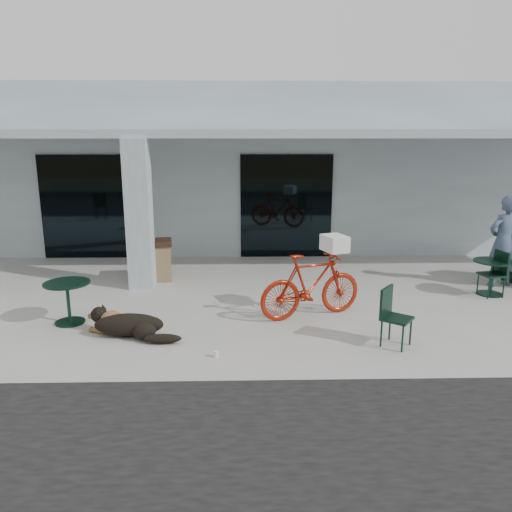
{
  "coord_description": "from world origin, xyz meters",
  "views": [
    {
      "loc": [
        0.69,
        -8.06,
        3.2
      ],
      "look_at": [
        0.91,
        0.94,
        1.0
      ],
      "focal_mm": 35.0,
      "sensor_mm": 36.0,
      "label": 1
    }
  ],
  "objects_px": {
    "trash_receptacle": "(160,260)",
    "cafe_table_near": "(68,303)",
    "dog": "(129,323)",
    "cafe_chair_far_a": "(397,318)",
    "bicycle": "(311,285)",
    "cafe_table_far": "(491,278)",
    "person": "(503,241)",
    "cafe_chair_far_b": "(492,274)"
  },
  "relations": [
    {
      "from": "bicycle",
      "to": "cafe_table_near",
      "type": "bearing_deg",
      "value": 72.39
    },
    {
      "from": "dog",
      "to": "bicycle",
      "type": "bearing_deg",
      "value": 36.75
    },
    {
      "from": "dog",
      "to": "person",
      "type": "bearing_deg",
      "value": 41.31
    },
    {
      "from": "trash_receptacle",
      "to": "cafe_table_near",
      "type": "bearing_deg",
      "value": -113.89
    },
    {
      "from": "dog",
      "to": "cafe_table_near",
      "type": "xyz_separation_m",
      "value": [
        -1.17,
        0.61,
        0.15
      ]
    },
    {
      "from": "trash_receptacle",
      "to": "bicycle",
      "type": "bearing_deg",
      "value": -37.96
    },
    {
      "from": "trash_receptacle",
      "to": "cafe_chair_far_b",
      "type": "bearing_deg",
      "value": -10.74
    },
    {
      "from": "dog",
      "to": "trash_receptacle",
      "type": "bearing_deg",
      "value": 112.04
    },
    {
      "from": "cafe_chair_far_b",
      "to": "person",
      "type": "relative_size",
      "value": 0.47
    },
    {
      "from": "dog",
      "to": "cafe_table_far",
      "type": "distance_m",
      "value": 7.2
    },
    {
      "from": "person",
      "to": "cafe_table_near",
      "type": "bearing_deg",
      "value": -1.71
    },
    {
      "from": "bicycle",
      "to": "person",
      "type": "distance_m",
      "value": 4.71
    },
    {
      "from": "cafe_table_far",
      "to": "cafe_chair_far_a",
      "type": "relative_size",
      "value": 0.83
    },
    {
      "from": "bicycle",
      "to": "cafe_table_near",
      "type": "distance_m",
      "value": 4.24
    },
    {
      "from": "cafe_table_near",
      "to": "person",
      "type": "bearing_deg",
      "value": 13.19
    },
    {
      "from": "cafe_chair_far_a",
      "to": "person",
      "type": "xyz_separation_m",
      "value": [
        3.18,
        3.1,
        0.52
      ]
    },
    {
      "from": "dog",
      "to": "cafe_table_near",
      "type": "distance_m",
      "value": 1.32
    },
    {
      "from": "cafe_table_near",
      "to": "trash_receptacle",
      "type": "relative_size",
      "value": 0.85
    },
    {
      "from": "cafe_table_far",
      "to": "person",
      "type": "distance_m",
      "value": 1.0
    },
    {
      "from": "cafe_chair_far_b",
      "to": "trash_receptacle",
      "type": "height_order",
      "value": "same"
    },
    {
      "from": "cafe_chair_far_b",
      "to": "cafe_chair_far_a",
      "type": "bearing_deg",
      "value": -59.33
    },
    {
      "from": "bicycle",
      "to": "cafe_chair_far_a",
      "type": "height_order",
      "value": "bicycle"
    },
    {
      "from": "cafe_table_far",
      "to": "cafe_chair_far_b",
      "type": "distance_m",
      "value": 0.15
    },
    {
      "from": "cafe_table_near",
      "to": "bicycle",
      "type": "bearing_deg",
      "value": 2.81
    },
    {
      "from": "dog",
      "to": "cafe_chair_far_b",
      "type": "xyz_separation_m",
      "value": [
        6.87,
        1.91,
        0.25
      ]
    },
    {
      "from": "cafe_chair_far_b",
      "to": "person",
      "type": "height_order",
      "value": "person"
    },
    {
      "from": "cafe_chair_far_b",
      "to": "trash_receptacle",
      "type": "distance_m",
      "value": 7.0
    },
    {
      "from": "bicycle",
      "to": "dog",
      "type": "relative_size",
      "value": 1.51
    },
    {
      "from": "cafe_chair_far_a",
      "to": "person",
      "type": "height_order",
      "value": "person"
    },
    {
      "from": "cafe_chair_far_b",
      "to": "person",
      "type": "xyz_separation_m",
      "value": [
        0.53,
        0.7,
        0.52
      ]
    },
    {
      "from": "cafe_chair_far_b",
      "to": "trash_receptacle",
      "type": "xyz_separation_m",
      "value": [
        -6.88,
        1.3,
        -0.0
      ]
    },
    {
      "from": "cafe_chair_far_b",
      "to": "cafe_table_near",
      "type": "bearing_deg",
      "value": -92.29
    },
    {
      "from": "cafe_chair_far_a",
      "to": "cafe_chair_far_b",
      "type": "bearing_deg",
      "value": -9.69
    },
    {
      "from": "cafe_table_near",
      "to": "cafe_chair_far_b",
      "type": "relative_size",
      "value": 0.85
    },
    {
      "from": "cafe_table_far",
      "to": "trash_receptacle",
      "type": "bearing_deg",
      "value": 170.06
    },
    {
      "from": "person",
      "to": "bicycle",
      "type": "bearing_deg",
      "value": 7.64
    },
    {
      "from": "dog",
      "to": "cafe_chair_far_a",
      "type": "relative_size",
      "value": 1.41
    },
    {
      "from": "dog",
      "to": "cafe_chair_far_a",
      "type": "height_order",
      "value": "cafe_chair_far_a"
    },
    {
      "from": "person",
      "to": "trash_receptacle",
      "type": "distance_m",
      "value": 7.45
    },
    {
      "from": "cafe_chair_far_a",
      "to": "trash_receptacle",
      "type": "bearing_deg",
      "value": 86.93
    },
    {
      "from": "bicycle",
      "to": "dog",
      "type": "height_order",
      "value": "bicycle"
    },
    {
      "from": "dog",
      "to": "cafe_chair_far_a",
      "type": "distance_m",
      "value": 4.25
    }
  ]
}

